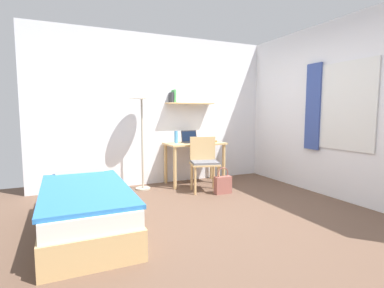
{
  "coord_description": "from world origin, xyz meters",
  "views": [
    {
      "loc": [
        -1.67,
        -2.98,
        1.26
      ],
      "look_at": [
        -0.09,
        0.51,
        0.85
      ],
      "focal_mm": 27.52,
      "sensor_mm": 36.0,
      "label": 1
    }
  ],
  "objects": [
    {
      "name": "wall_back",
      "position": [
        0.0,
        2.02,
        1.3
      ],
      "size": [
        4.4,
        0.27,
        2.6
      ],
      "color": "white",
      "rests_on": "ground_plane"
    },
    {
      "name": "handbag",
      "position": [
        0.62,
        0.92,
        0.15
      ],
      "size": [
        0.27,
        0.11,
        0.41
      ],
      "color": "#99564C",
      "rests_on": "ground_plane"
    },
    {
      "name": "book_stack",
      "position": [
        0.83,
        1.72,
        0.76
      ],
      "size": [
        0.19,
        0.22,
        0.05
      ],
      "color": "orange",
      "rests_on": "desk"
    },
    {
      "name": "desk_chair",
      "position": [
        0.43,
        1.19,
        0.49
      ],
      "size": [
        0.52,
        0.48,
        0.87
      ],
      "color": "tan",
      "rests_on": "ground_plane"
    },
    {
      "name": "desk",
      "position": [
        0.49,
        1.7,
        0.59
      ],
      "size": [
        1.02,
        0.56,
        0.73
      ],
      "color": "tan",
      "rests_on": "ground_plane"
    },
    {
      "name": "ground_plane",
      "position": [
        0.0,
        0.0,
        0.0
      ],
      "size": [
        5.28,
        5.28,
        0.0
      ],
      "primitive_type": "plane",
      "color": "brown"
    },
    {
      "name": "laptop",
      "position": [
        0.43,
        1.76,
        0.79
      ],
      "size": [
        0.3,
        0.22,
        0.21
      ],
      "color": "black",
      "rests_on": "desk"
    },
    {
      "name": "standing_lamp",
      "position": [
        -0.45,
        1.69,
        1.5
      ],
      "size": [
        0.41,
        0.41,
        1.7
      ],
      "color": "#B2A893",
      "rests_on": "ground_plane"
    },
    {
      "name": "wall_right",
      "position": [
        2.02,
        0.0,
        1.3
      ],
      "size": [
        0.1,
        4.4,
        2.6
      ],
      "color": "white",
      "rests_on": "ground_plane"
    },
    {
      "name": "bed",
      "position": [
        -1.45,
        0.36,
        0.24
      ],
      "size": [
        0.86,
        2.05,
        0.54
      ],
      "color": "tan",
      "rests_on": "ground_plane"
    },
    {
      "name": "water_bottle",
      "position": [
        0.15,
        1.73,
        0.84
      ],
      "size": [
        0.06,
        0.06,
        0.21
      ],
      "primitive_type": "cylinder",
      "color": "#4C99DB",
      "rests_on": "desk"
    }
  ]
}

